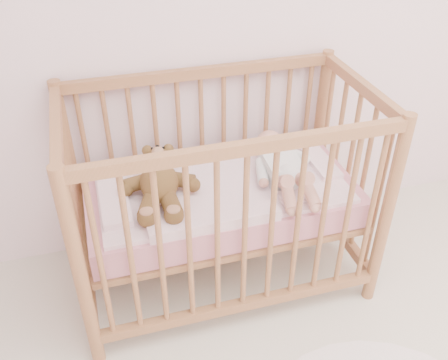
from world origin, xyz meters
name	(u,v)px	position (x,y,z in m)	size (l,w,h in m)	color
crib	(221,195)	(-0.40, 1.60, 0.50)	(1.36, 0.76, 1.00)	#AA6B48
mattress	(221,198)	(-0.40, 1.60, 0.49)	(1.22, 0.62, 0.13)	#CD7F8E
blanket	(221,185)	(-0.40, 1.60, 0.56)	(1.10, 0.58, 0.06)	#F6A9B8
baby	(281,164)	(-0.12, 1.58, 0.64)	(0.29, 0.60, 0.15)	silver
teddy_bear	(159,182)	(-0.68, 1.58, 0.65)	(0.37, 0.52, 0.15)	brown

